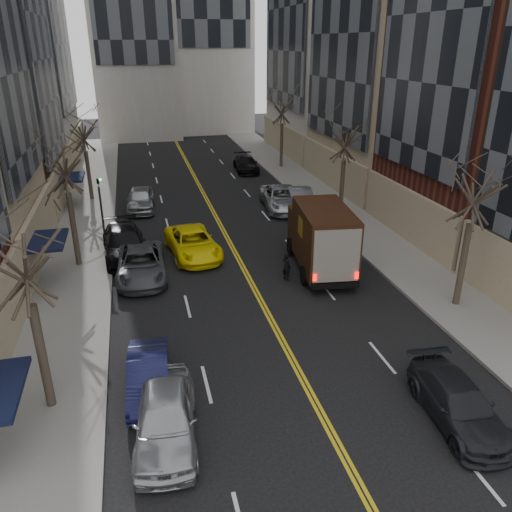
% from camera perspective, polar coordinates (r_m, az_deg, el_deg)
% --- Properties ---
extents(sidewalk_left, '(4.00, 66.00, 0.15)m').
position_cam_1_polar(sidewalk_left, '(35.91, -19.03, 3.45)').
color(sidewalk_left, slate).
rests_on(sidewalk_left, ground).
extents(sidewalk_right, '(4.00, 66.00, 0.15)m').
position_cam_1_polar(sidewalk_right, '(38.48, 8.70, 5.76)').
color(sidewalk_right, slate).
rests_on(sidewalk_right, ground).
extents(tree_lf_near, '(3.20, 3.20, 8.41)m').
position_cam_1_polar(tree_lf_near, '(16.13, -25.54, 1.98)').
color(tree_lf_near, '#382D23').
rests_on(tree_lf_near, sidewalk_left).
extents(tree_lf_mid, '(3.20, 3.20, 8.91)m').
position_cam_1_polar(tree_lf_mid, '(27.52, -21.36, 11.51)').
color(tree_lf_mid, '#382D23').
rests_on(tree_lf_mid, sidewalk_left).
extents(tree_lf_far, '(3.20, 3.20, 8.12)m').
position_cam_1_polar(tree_lf_far, '(40.38, -19.29, 14.27)').
color(tree_lf_far, '#382D23').
rests_on(tree_lf_far, sidewalk_left).
extents(tree_rt_near, '(3.20, 3.20, 8.71)m').
position_cam_1_polar(tree_rt_near, '(23.29, 24.16, 8.81)').
color(tree_rt_near, '#382D23').
rests_on(tree_rt_near, sidewalk_right).
extents(tree_rt_mid, '(3.20, 3.20, 8.32)m').
position_cam_1_polar(tree_rt_mid, '(35.23, 10.25, 14.25)').
color(tree_rt_mid, '#382D23').
rests_on(tree_rt_mid, sidewalk_right).
extents(tree_rt_far, '(3.20, 3.20, 9.11)m').
position_cam_1_polar(tree_rt_far, '(49.16, 3.05, 17.71)').
color(tree_rt_far, '#382D23').
rests_on(tree_rt_far, sidewalk_right).
extents(traffic_signal, '(0.29, 0.26, 4.70)m').
position_cam_1_polar(traffic_signal, '(30.19, -17.29, 5.54)').
color(traffic_signal, black).
rests_on(traffic_signal, sidewalk_left).
extents(ups_truck, '(3.32, 6.87, 3.63)m').
position_cam_1_polar(ups_truck, '(26.96, 7.44, 2.10)').
color(ups_truck, black).
rests_on(ups_truck, ground).
extents(observer_sedan, '(2.24, 4.76, 1.34)m').
position_cam_1_polar(observer_sedan, '(18.14, 22.10, -15.32)').
color(observer_sedan, black).
rests_on(observer_sedan, ground).
extents(taxi, '(3.13, 5.71, 1.52)m').
position_cam_1_polar(taxi, '(29.11, -7.23, 1.48)').
color(taxi, '#FFE70A').
rests_on(taxi, ground).
extents(pedestrian, '(0.56, 0.66, 1.53)m').
position_cam_1_polar(pedestrian, '(25.94, 3.52, -1.17)').
color(pedestrian, black).
rests_on(pedestrian, ground).
extents(parked_lf_a, '(2.34, 4.88, 1.61)m').
position_cam_1_polar(parked_lf_a, '(16.44, -10.29, -17.65)').
color(parked_lf_a, '#ACAFB4').
rests_on(parked_lf_a, ground).
extents(parked_lf_b, '(1.65, 4.13, 1.34)m').
position_cam_1_polar(parked_lf_b, '(18.47, -12.20, -13.15)').
color(parked_lf_b, '#13163E').
rests_on(parked_lf_b, ground).
extents(parked_lf_c, '(2.63, 5.50, 1.51)m').
position_cam_1_polar(parked_lf_c, '(26.85, -12.99, -0.89)').
color(parked_lf_c, '#47494E').
rests_on(parked_lf_c, ground).
extents(parked_lf_d, '(2.69, 5.83, 1.65)m').
position_cam_1_polar(parked_lf_d, '(29.65, -14.82, 1.41)').
color(parked_lf_d, black).
rests_on(parked_lf_d, ground).
extents(parked_lf_e, '(2.26, 4.93, 1.64)m').
position_cam_1_polar(parked_lf_e, '(37.95, -13.06, 6.36)').
color(parked_lf_e, '#9DA0A4').
rests_on(parked_lf_e, ground).
extents(parked_rt_a, '(2.24, 4.98, 1.59)m').
position_cam_1_polar(parked_rt_a, '(37.04, 5.07, 6.41)').
color(parked_rt_a, '#52545B').
rests_on(parked_rt_a, ground).
extents(parked_rt_b, '(3.18, 6.01, 1.61)m').
position_cam_1_polar(parked_rt_b, '(37.30, 2.98, 6.62)').
color(parked_rt_b, '#B0B3B8').
rests_on(parked_rt_b, ground).
extents(parked_rt_c, '(2.36, 5.12, 1.45)m').
position_cam_1_polar(parked_rt_c, '(48.63, -1.15, 10.49)').
color(parked_rt_c, black).
rests_on(parked_rt_c, ground).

